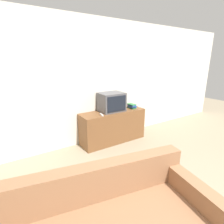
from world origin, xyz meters
name	(u,v)px	position (x,y,z in m)	size (l,w,h in m)	color
wall_back	(84,84)	(0.00, 3.03, 1.30)	(9.00, 0.06, 2.60)	silver
tv_stand	(113,126)	(0.52, 2.74, 0.35)	(1.46, 0.47, 0.70)	brown
television	(112,102)	(0.51, 2.78, 0.90)	(0.53, 0.41, 0.40)	#4C4C51
book_stack	(132,106)	(1.02, 2.72, 0.75)	(0.16, 0.23, 0.10)	#2D753D
remote_on_stand	(102,115)	(0.17, 2.62, 0.71)	(0.06, 0.16, 0.02)	#B7B7B7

